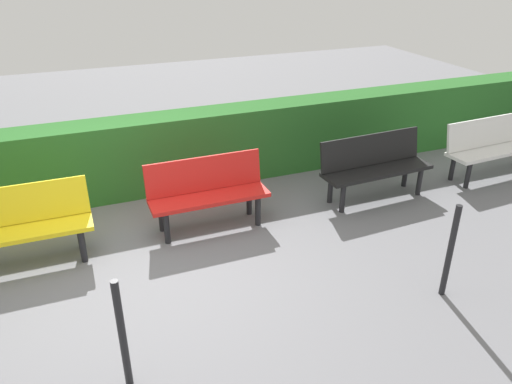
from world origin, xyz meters
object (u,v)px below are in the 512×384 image
(bench_white, at_px, (494,144))
(bench_red, at_px, (207,190))
(bench_black, at_px, (374,164))
(bench_yellow, at_px, (16,224))

(bench_white, xyz_separation_m, bench_red, (4.39, -0.09, -0.00))
(bench_white, xyz_separation_m, bench_black, (2.07, -0.02, -0.00))
(bench_red, bearing_deg, bench_black, 178.12)
(bench_black, xyz_separation_m, bench_red, (2.32, -0.07, -0.00))
(bench_white, bearing_deg, bench_red, -3.99)
(bench_white, distance_m, bench_black, 2.07)
(bench_red, distance_m, bench_yellow, 2.12)
(bench_black, bearing_deg, bench_red, -4.13)
(bench_white, height_order, bench_yellow, same)
(bench_yellow, bearing_deg, bench_white, 179.94)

